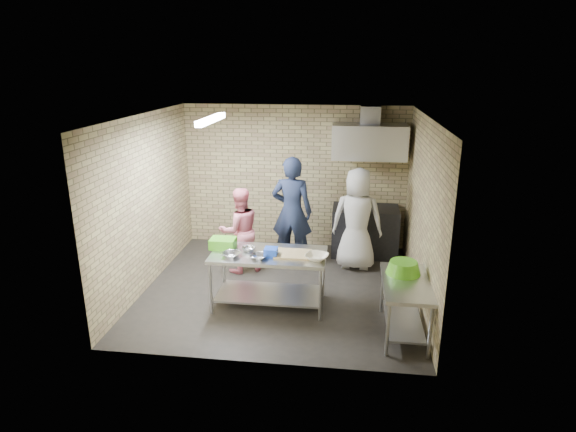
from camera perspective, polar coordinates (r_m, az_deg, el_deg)
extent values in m
plane|color=black|center=(7.75, -0.93, -8.55)|extent=(4.20, 4.20, 0.00)
plane|color=black|center=(6.99, -1.04, 11.72)|extent=(4.20, 4.20, 0.00)
cube|color=tan|center=(9.18, 0.81, 4.61)|extent=(4.20, 0.06, 2.70)
cube|color=tan|center=(5.40, -4.03, -4.99)|extent=(4.20, 0.06, 2.70)
cube|color=tan|center=(7.83, -16.38, 1.57)|extent=(0.06, 4.00, 2.70)
cube|color=tan|center=(7.27, 15.63, 0.42)|extent=(0.06, 4.00, 2.70)
cube|color=#B6B9BD|center=(7.09, -2.26, -7.49)|extent=(1.64, 0.82, 0.82)
cube|color=silver|center=(6.59, 13.59, -10.46)|extent=(0.60, 1.20, 0.75)
cube|color=black|center=(9.04, 9.07, -1.76)|extent=(1.20, 0.70, 0.90)
cube|color=silver|center=(8.69, 9.58, 8.67)|extent=(1.30, 0.60, 0.60)
cube|color=#A5A8AD|center=(8.78, 9.70, 11.72)|extent=(0.35, 0.30, 0.30)
cube|color=#3F2B19|center=(8.92, 11.43, 7.62)|extent=(0.80, 0.20, 0.04)
cube|color=white|center=(7.21, -9.08, 11.21)|extent=(0.10, 1.25, 0.08)
cube|color=green|center=(7.15, -7.69, -3.20)|extent=(0.37, 0.27, 0.15)
cube|color=blue|center=(6.81, -2.03, -4.28)|extent=(0.18, 0.18, 0.12)
cube|color=tan|center=(6.86, 0.57, -4.51)|extent=(0.50, 0.38, 0.03)
imported|color=silver|center=(6.83, -6.73, -4.56)|extent=(0.31, 0.31, 0.06)
imported|color=silver|center=(7.02, -4.66, -3.90)|extent=(0.24, 0.24, 0.06)
imported|color=#AFB2B6|center=(6.73, -3.45, -4.83)|extent=(0.29, 0.29, 0.06)
imported|color=beige|center=(6.70, 3.42, -4.86)|extent=(0.38, 0.38, 0.08)
cylinder|color=green|center=(8.92, 12.43, 8.17)|extent=(0.06, 0.06, 0.15)
imported|color=black|center=(8.31, 0.46, 0.49)|extent=(0.74, 0.52, 1.94)
imported|color=pink|center=(8.15, -5.71, -1.70)|extent=(0.89, 0.83, 1.47)
imported|color=silver|center=(8.29, 8.17, -0.37)|extent=(0.91, 0.64, 1.76)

